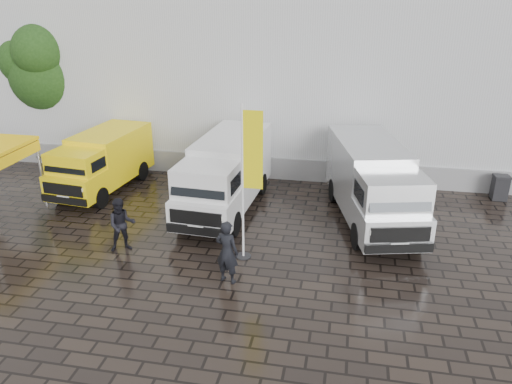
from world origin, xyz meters
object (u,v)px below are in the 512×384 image
van_white (225,176)px  person_tent (122,225)px  van_silver (373,186)px  wheelie_bin (500,187)px  flagpole (248,176)px  person_front (227,252)px  van_yellow (102,163)px

van_white → person_tent: 4.64m
van_silver → person_tent: (-8.11, -3.84, -0.50)m
wheelie_bin → person_tent: size_ratio=0.56×
van_silver → person_tent: size_ratio=3.56×
van_white → flagpole: flagpole is taller
person_front → person_tent: (-3.87, 1.22, -0.06)m
van_yellow → flagpole: 8.78m
van_white → wheelie_bin: van_white is taller
wheelie_bin → person_front: size_ratio=0.52×
flagpole → person_front: (-0.33, -1.52, -1.85)m
van_yellow → person_front: size_ratio=2.68×
van_white → van_silver: van_silver is taller
van_yellow → van_white: (5.67, -1.00, 0.17)m
flagpole → van_silver: bearing=42.3°
wheelie_bin → person_tent: 15.16m
van_white → person_front: bearing=-71.8°
van_white → van_silver: (5.57, -0.00, 0.04)m
van_silver → person_front: bearing=-143.8°
person_front → person_tent: bearing=-2.1°
van_yellow → flagpole: bearing=-25.7°
van_yellow → flagpole: flagpole is taller
flagpole → person_tent: size_ratio=2.74×
van_silver → van_white: bearing=166.1°
person_front → person_tent: person_front is taller
van_white → van_yellow: bearing=173.6°
van_yellow → flagpole: size_ratio=1.05×
van_silver → wheelie_bin: (5.30, 3.21, -0.91)m
van_white → flagpole: (1.66, -3.55, 1.44)m
van_silver → wheelie_bin: van_silver is taller
van_silver → person_front: van_silver is taller
van_silver → van_yellow: bearing=161.0°
van_yellow → van_white: bearing=-3.8°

